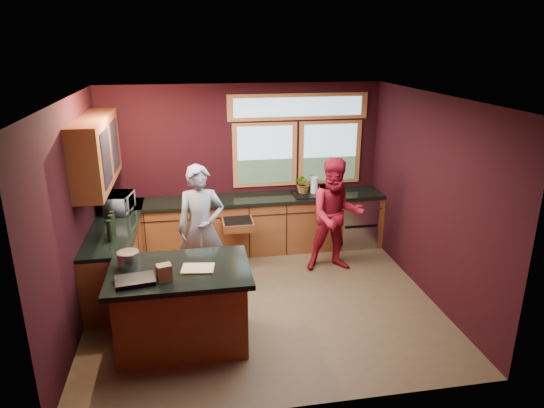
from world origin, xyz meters
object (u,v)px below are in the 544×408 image
object	(u,v)px
island	(182,306)
stock_pot	(129,259)
person_grey	(201,228)
cutting_board	(198,269)
person_red	(336,215)

from	to	relation	value
island	stock_pot	xyz separation A→B (m)	(-0.55, 0.15, 0.56)
person_grey	cutting_board	distance (m)	1.40
island	person_grey	world-z (taller)	person_grey
person_grey	island	bearing A→B (deg)	-103.67
person_red	cutting_board	bearing A→B (deg)	-137.99
person_red	cutting_board	distance (m)	2.62
person_grey	cutting_board	bearing A→B (deg)	-95.18
island	person_grey	distance (m)	1.43
stock_pot	island	bearing A→B (deg)	-15.26
person_grey	person_red	xyz separation A→B (m)	(1.99, 0.22, -0.02)
cutting_board	stock_pot	xyz separation A→B (m)	(-0.75, 0.20, 0.08)
person_grey	stock_pot	bearing A→B (deg)	-126.72
person_red	island	bearing A→B (deg)	-141.37
cutting_board	island	bearing A→B (deg)	165.96
person_grey	cutting_board	world-z (taller)	person_grey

